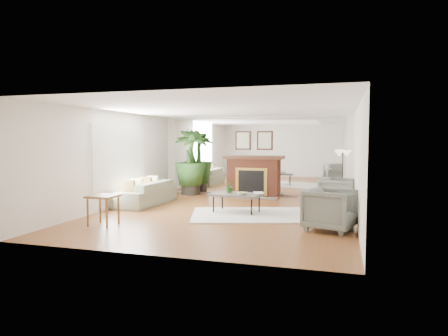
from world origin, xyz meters
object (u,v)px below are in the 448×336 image
(coffee_table, at_px, (236,195))
(sofa, at_px, (146,193))
(armchair_front, at_px, (330,210))
(fireplace, at_px, (253,175))
(side_table, at_px, (103,200))
(armchair_back, at_px, (338,194))
(floor_lamp, at_px, (343,157))
(potted_ficus, at_px, (190,160))

(coffee_table, bearing_deg, sofa, 168.91)
(coffee_table, distance_m, armchair_front, 2.58)
(armchair_front, bearing_deg, coffee_table, 77.07)
(fireplace, relative_size, sofa, 0.93)
(armchair_front, xyz_separation_m, side_table, (-4.52, -0.85, 0.12))
(fireplace, bearing_deg, armchair_back, -32.96)
(fireplace, bearing_deg, floor_lamp, -3.37)
(armchair_front, bearing_deg, floor_lamp, 13.84)
(fireplace, xyz_separation_m, sofa, (-2.45, -2.41, -0.34))
(armchair_back, bearing_deg, potted_ficus, 81.56)
(potted_ficus, bearing_deg, armchair_front, -42.03)
(sofa, bearing_deg, armchair_back, 99.67)
(coffee_table, height_order, potted_ficus, potted_ficus)
(sofa, xyz_separation_m, armchair_front, (4.93, -1.81, 0.09))
(coffee_table, relative_size, side_table, 2.04)
(armchair_front, xyz_separation_m, floor_lamp, (0.22, 4.06, 0.85))
(potted_ficus, bearing_deg, fireplace, 4.49)
(floor_lamp, bearing_deg, coffee_table, -131.39)
(armchair_back, xyz_separation_m, floor_lamp, (0.10, 1.53, 0.86))
(floor_lamp, bearing_deg, armchair_front, -93.06)
(sofa, bearing_deg, side_table, 10.37)
(fireplace, xyz_separation_m, side_table, (-2.03, -5.07, -0.13))
(coffee_table, distance_m, side_table, 3.12)
(coffee_table, height_order, armchair_front, armchair_front)
(coffee_table, relative_size, potted_ficus, 0.61)
(side_table, bearing_deg, fireplace, 68.13)
(armchair_front, relative_size, potted_ficus, 0.43)
(coffee_table, relative_size, sofa, 0.59)
(fireplace, xyz_separation_m, coffee_table, (0.25, -2.94, -0.22))
(floor_lamp, bearing_deg, potted_ficus, 180.00)
(coffee_table, height_order, sofa, sofa)
(armchair_back, distance_m, floor_lamp, 1.75)
(sofa, distance_m, armchair_front, 5.26)
(armchair_front, bearing_deg, fireplace, 47.36)
(fireplace, height_order, armchair_front, fireplace)
(armchair_back, bearing_deg, sofa, 108.02)
(potted_ficus, bearing_deg, armchair_back, -18.27)
(coffee_table, relative_size, armchair_front, 1.42)
(armchair_back, xyz_separation_m, side_table, (-4.63, -3.38, 0.13))
(coffee_table, distance_m, floor_lamp, 3.80)
(sofa, relative_size, side_table, 3.48)
(side_table, bearing_deg, coffee_table, 43.00)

